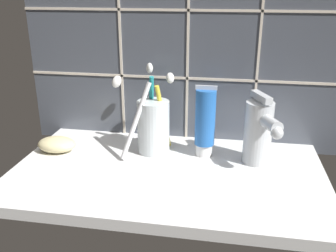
% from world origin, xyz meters
% --- Properties ---
extents(sink_counter, '(0.57, 0.34, 0.02)m').
position_xyz_m(sink_counter, '(0.00, 0.00, 0.01)').
color(sink_counter, white).
rests_on(sink_counter, ground).
extents(tile_wall_backsplash, '(0.67, 0.02, 0.41)m').
position_xyz_m(tile_wall_backsplash, '(0.00, 0.17, 0.20)').
color(tile_wall_backsplash, '#4C515B').
rests_on(tile_wall_backsplash, ground).
extents(toothbrush_cup, '(0.11, 0.12, 0.18)m').
position_xyz_m(toothbrush_cup, '(-0.04, 0.08, 0.08)').
color(toothbrush_cup, silver).
rests_on(toothbrush_cup, sink_counter).
extents(toothpaste_tube, '(0.04, 0.04, 0.14)m').
position_xyz_m(toothpaste_tube, '(0.06, 0.08, 0.09)').
color(toothpaste_tube, white).
rests_on(toothpaste_tube, sink_counter).
extents(sink_faucet, '(0.06, 0.10, 0.14)m').
position_xyz_m(sink_faucet, '(0.16, 0.06, 0.09)').
color(sink_faucet, silver).
rests_on(sink_faucet, sink_counter).
extents(soap_bar, '(0.08, 0.06, 0.03)m').
position_xyz_m(soap_bar, '(-0.24, 0.04, 0.04)').
color(soap_bar, beige).
rests_on(soap_bar, sink_counter).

